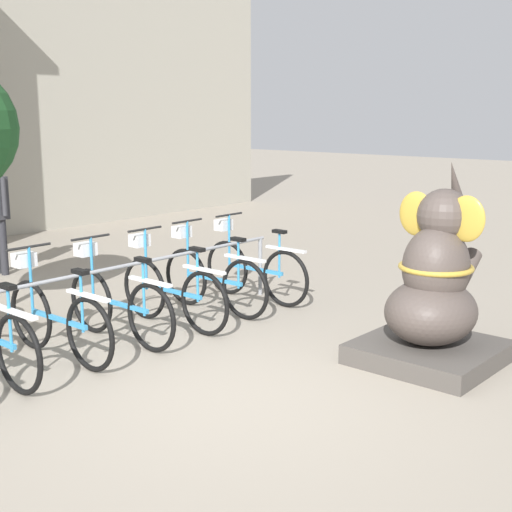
# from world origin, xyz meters

# --- Properties ---
(ground_plane) EXTENTS (60.00, 60.00, 0.00)m
(ground_plane) POSITION_xyz_m (0.00, 0.00, 0.00)
(ground_plane) COLOR gray
(bike_rack) EXTENTS (5.67, 0.05, 0.77)m
(bike_rack) POSITION_xyz_m (-0.05, 1.95, 0.64)
(bike_rack) COLOR gray
(bike_rack) RESTS_ON ground_plane
(bicycle_3) EXTENTS (0.48, 1.68, 1.07)m
(bicycle_3) POSITION_xyz_m (-0.41, 1.83, 0.42)
(bicycle_3) COLOR black
(bicycle_3) RESTS_ON ground_plane
(bicycle_4) EXTENTS (0.48, 1.68, 1.07)m
(bicycle_4) POSITION_xyz_m (0.31, 1.82, 0.42)
(bicycle_4) COLOR black
(bicycle_4) RESTS_ON ground_plane
(bicycle_5) EXTENTS (0.48, 1.68, 1.07)m
(bicycle_5) POSITION_xyz_m (1.03, 1.80, 0.42)
(bicycle_5) COLOR black
(bicycle_5) RESTS_ON ground_plane
(bicycle_6) EXTENTS (0.48, 1.68, 1.07)m
(bicycle_6) POSITION_xyz_m (1.76, 1.87, 0.42)
(bicycle_6) COLOR black
(bicycle_6) RESTS_ON ground_plane
(bicycle_7) EXTENTS (0.48, 1.68, 1.07)m
(bicycle_7) POSITION_xyz_m (2.48, 1.85, 0.42)
(bicycle_7) COLOR black
(bicycle_7) RESTS_ON ground_plane
(elephant_statue) EXTENTS (1.24, 1.24, 1.93)m
(elephant_statue) POSITION_xyz_m (1.91, -0.93, 0.65)
(elephant_statue) COLOR #4C4742
(elephant_statue) RESTS_ON ground_plane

